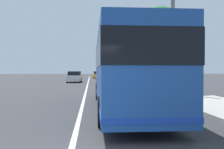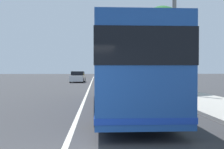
% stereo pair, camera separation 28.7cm
% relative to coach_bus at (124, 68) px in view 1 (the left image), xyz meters
% --- Properties ---
extents(sidewalk_curb, '(110.00, 3.60, 0.14)m').
position_rel_coach_bus_xyz_m(sidewalk_curb, '(2.07, -4.81, -1.85)').
color(sidewalk_curb, '#B2ADA3').
rests_on(sidewalk_curb, ground).
extents(lane_divider_line, '(110.00, 0.16, 0.01)m').
position_rel_coach_bus_xyz_m(lane_divider_line, '(2.07, 2.00, -1.91)').
color(lane_divider_line, silver).
rests_on(lane_divider_line, ground).
extents(coach_bus, '(12.01, 2.68, 3.34)m').
position_rel_coach_bus_xyz_m(coach_bus, '(0.00, 0.00, 0.00)').
color(coach_bus, '#1E4C9E').
rests_on(coach_bus, ground).
extents(car_oncoming, '(4.37, 2.12, 1.62)m').
position_rel_coach_bus_xyz_m(car_oncoming, '(25.55, 4.01, -1.16)').
color(car_oncoming, silver).
rests_on(car_oncoming, ground).
extents(car_behind_bus, '(4.70, 2.03, 1.56)m').
position_rel_coach_bus_xyz_m(car_behind_bus, '(23.82, -0.72, -1.17)').
color(car_behind_bus, red).
rests_on(car_behind_bus, ground).
extents(car_far_distant, '(4.65, 1.98, 1.50)m').
position_rel_coach_bus_xyz_m(car_far_distant, '(42.63, 0.20, -1.21)').
color(car_far_distant, gold).
rests_on(car_far_distant, ground).
extents(roadside_tree_mid_block, '(3.77, 3.77, 6.97)m').
position_rel_coach_bus_xyz_m(roadside_tree_mid_block, '(8.24, -4.03, 3.14)').
color(roadside_tree_mid_block, brown).
rests_on(roadside_tree_mid_block, ground).
extents(utility_pole, '(0.29, 0.29, 7.20)m').
position_rel_coach_bus_xyz_m(utility_pole, '(5.57, -4.21, 1.68)').
color(utility_pole, slate).
rests_on(utility_pole, ground).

